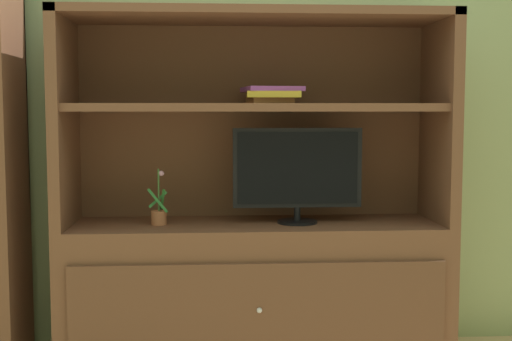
# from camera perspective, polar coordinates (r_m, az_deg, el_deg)

# --- Properties ---
(painted_rear_wall) EXTENTS (6.00, 0.10, 2.80)m
(painted_rear_wall) POSITION_cam_1_polar(r_m,az_deg,el_deg) (3.51, -0.43, 8.35)
(painted_rear_wall) COLOR #8C9E6B
(painted_rear_wall) RESTS_ON ground_plane
(media_console) EXTENTS (1.78, 0.53, 1.64)m
(media_console) POSITION_cam_1_polar(r_m,az_deg,el_deg) (3.23, -0.07, -7.18)
(media_console) COLOR brown
(media_console) RESTS_ON ground_plane
(tv_monitor) EXTENTS (0.60, 0.19, 0.44)m
(tv_monitor) POSITION_cam_1_polar(r_m,az_deg,el_deg) (3.16, 3.48, -0.10)
(tv_monitor) COLOR black
(tv_monitor) RESTS_ON media_console
(potted_plant) EXTENTS (0.10, 0.09, 0.26)m
(potted_plant) POSITION_cam_1_polar(r_m,az_deg,el_deg) (3.17, -8.09, -3.63)
(potted_plant) COLOR #B26642
(potted_plant) RESTS_ON media_console
(magazine_stack) EXTENTS (0.28, 0.33, 0.08)m
(magazine_stack) POSITION_cam_1_polar(r_m,az_deg,el_deg) (3.16, 1.29, 6.36)
(magazine_stack) COLOR #A56638
(magazine_stack) RESTS_ON media_console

